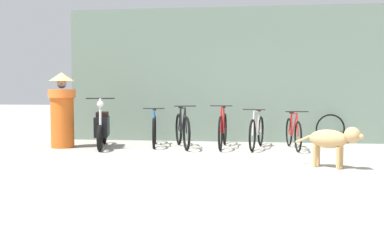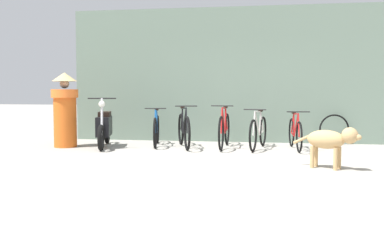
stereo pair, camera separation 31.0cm
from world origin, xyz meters
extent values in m
plane|color=#9E998E|center=(0.00, 0.00, 0.00)|extent=(60.00, 60.00, 0.00)
cube|color=slate|center=(0.00, 3.29, 1.60)|extent=(7.51, 0.20, 3.19)
torus|color=black|center=(-1.37, 1.71, 0.33)|extent=(0.17, 0.65, 0.65)
torus|color=black|center=(-1.54, 2.65, 0.33)|extent=(0.17, 0.65, 0.65)
cylinder|color=#1959A5|center=(-1.44, 2.07, 0.54)|extent=(0.11, 0.47, 0.54)
cylinder|color=#1959A5|center=(-1.49, 2.34, 0.52)|extent=(0.05, 0.13, 0.50)
cylinder|color=#1959A5|center=(-1.45, 2.12, 0.79)|extent=(0.13, 0.54, 0.06)
cylinder|color=#1959A5|center=(-1.51, 2.47, 0.30)|extent=(0.09, 0.36, 0.08)
cylinder|color=#1959A5|center=(-1.52, 2.52, 0.55)|extent=(0.08, 0.29, 0.46)
cylinder|color=#1959A5|center=(-1.38, 1.78, 0.56)|extent=(0.06, 0.17, 0.48)
cube|color=black|center=(-1.50, 2.39, 0.80)|extent=(0.10, 0.19, 0.05)
cylinder|color=black|center=(-1.40, 1.85, 0.84)|extent=(0.46, 0.11, 0.02)
torus|color=black|center=(-0.64, 1.47, 0.35)|extent=(0.26, 0.69, 0.71)
torus|color=black|center=(-0.95, 2.44, 0.35)|extent=(0.26, 0.69, 0.71)
cylinder|color=black|center=(-0.76, 1.85, 0.58)|extent=(0.18, 0.49, 0.58)
cylinder|color=black|center=(-0.85, 2.13, 0.56)|extent=(0.07, 0.13, 0.53)
cylinder|color=black|center=(-0.78, 1.90, 0.85)|extent=(0.21, 0.57, 0.06)
cylinder|color=black|center=(-0.89, 2.26, 0.33)|extent=(0.14, 0.38, 0.08)
cylinder|color=black|center=(-0.91, 2.31, 0.59)|extent=(0.12, 0.30, 0.49)
cylinder|color=black|center=(-0.66, 1.55, 0.61)|extent=(0.08, 0.18, 0.52)
cube|color=black|center=(-0.87, 2.18, 0.86)|extent=(0.12, 0.19, 0.05)
cylinder|color=black|center=(-0.69, 1.62, 0.90)|extent=(0.45, 0.16, 0.02)
torus|color=black|center=(0.05, 1.53, 0.36)|extent=(0.06, 0.71, 0.71)
torus|color=black|center=(0.08, 2.62, 0.36)|extent=(0.06, 0.71, 0.71)
cylinder|color=red|center=(0.06, 1.95, 0.59)|extent=(0.04, 0.54, 0.59)
cylinder|color=red|center=(0.07, 2.27, 0.57)|extent=(0.03, 0.14, 0.54)
cylinder|color=red|center=(0.06, 2.01, 0.85)|extent=(0.05, 0.63, 0.06)
cylinder|color=red|center=(0.07, 2.42, 0.33)|extent=(0.04, 0.41, 0.08)
cylinder|color=red|center=(0.07, 2.47, 0.60)|extent=(0.04, 0.32, 0.49)
cylinder|color=red|center=(0.05, 1.61, 0.61)|extent=(0.03, 0.19, 0.52)
cube|color=black|center=(0.07, 2.32, 0.87)|extent=(0.08, 0.18, 0.05)
cylinder|color=black|center=(0.05, 1.70, 0.91)|extent=(0.46, 0.04, 0.02)
torus|color=black|center=(0.69, 1.50, 0.33)|extent=(0.16, 0.65, 0.65)
torus|color=black|center=(0.88, 2.55, 0.33)|extent=(0.16, 0.65, 0.65)
cylinder|color=beige|center=(0.76, 1.90, 0.54)|extent=(0.12, 0.52, 0.54)
cylinder|color=beige|center=(0.82, 2.21, 0.52)|extent=(0.05, 0.14, 0.50)
cylinder|color=beige|center=(0.77, 1.96, 0.78)|extent=(0.14, 0.61, 0.06)
cylinder|color=beige|center=(0.85, 2.35, 0.30)|extent=(0.10, 0.40, 0.08)
cylinder|color=beige|center=(0.86, 2.40, 0.55)|extent=(0.08, 0.32, 0.46)
cylinder|color=beige|center=(0.70, 1.58, 0.56)|extent=(0.06, 0.19, 0.48)
cube|color=black|center=(0.83, 2.26, 0.80)|extent=(0.10, 0.19, 0.05)
cylinder|color=black|center=(0.72, 1.65, 0.84)|extent=(0.46, 0.11, 0.02)
torus|color=black|center=(1.59, 1.52, 0.31)|extent=(0.09, 0.62, 0.62)
torus|color=black|center=(1.50, 2.50, 0.31)|extent=(0.09, 0.62, 0.62)
cylinder|color=red|center=(1.55, 1.90, 0.51)|extent=(0.07, 0.49, 0.52)
cylinder|color=red|center=(1.53, 2.18, 0.50)|extent=(0.04, 0.13, 0.47)
cylinder|color=red|center=(1.55, 1.95, 0.74)|extent=(0.08, 0.57, 0.06)
cylinder|color=red|center=(1.52, 2.32, 0.29)|extent=(0.06, 0.37, 0.07)
cylinder|color=red|center=(1.51, 2.36, 0.52)|extent=(0.06, 0.29, 0.43)
cylinder|color=red|center=(1.58, 1.59, 0.54)|extent=(0.04, 0.18, 0.46)
cube|color=black|center=(1.52, 2.23, 0.76)|extent=(0.09, 0.19, 0.05)
cylinder|color=black|center=(1.58, 1.67, 0.80)|extent=(0.46, 0.07, 0.02)
torus|color=black|center=(-2.36, 1.14, 0.27)|extent=(0.22, 0.54, 0.54)
torus|color=black|center=(-2.67, 2.36, 0.27)|extent=(0.22, 0.54, 0.54)
cube|color=black|center=(-2.51, 1.75, 0.46)|extent=(0.47, 0.87, 0.41)
cube|color=black|center=(-2.55, 1.89, 0.71)|extent=(0.36, 0.57, 0.10)
cylinder|color=silver|center=(-2.42, 1.37, 0.76)|extent=(0.08, 0.15, 0.61)
cylinder|color=silver|center=(-2.38, 1.24, 0.36)|extent=(0.09, 0.22, 0.21)
cylinder|color=black|center=(-2.43, 1.42, 1.06)|extent=(0.57, 0.17, 0.03)
sphere|color=silver|center=(-2.42, 1.39, 0.94)|extent=(0.17, 0.17, 0.14)
ellipsoid|color=tan|center=(1.86, -0.26, 0.46)|extent=(0.67, 0.54, 0.30)
cylinder|color=tan|center=(2.07, -0.27, 0.17)|extent=(0.09, 0.09, 0.35)
cylinder|color=tan|center=(1.99, -0.41, 0.17)|extent=(0.09, 0.09, 0.35)
cylinder|color=tan|center=(1.74, -0.10, 0.17)|extent=(0.09, 0.09, 0.35)
cylinder|color=tan|center=(1.66, -0.24, 0.17)|extent=(0.09, 0.09, 0.35)
sphere|color=tan|center=(2.19, -0.43, 0.54)|extent=(0.34, 0.34, 0.25)
ellipsoid|color=tan|center=(2.29, -0.47, 0.52)|extent=(0.17, 0.15, 0.10)
cylinder|color=tan|center=(1.50, -0.07, 0.43)|extent=(0.25, 0.16, 0.16)
cylinder|color=orange|center=(-3.35, 1.64, 0.63)|extent=(0.66, 0.66, 1.25)
cylinder|color=orange|center=(-3.35, 1.64, 1.16)|extent=(0.78, 0.78, 0.18)
sphere|color=tan|center=(-3.35, 1.64, 1.37)|extent=(0.27, 0.27, 0.20)
cone|color=tan|center=(-3.35, 1.64, 1.52)|extent=(0.72, 0.72, 0.19)
torus|color=black|center=(2.48, 3.03, 0.34)|extent=(0.68, 0.16, 0.69)
camera|label=1|loc=(0.61, -7.53, 1.21)|focal=42.00mm
camera|label=2|loc=(0.91, -7.49, 1.21)|focal=42.00mm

